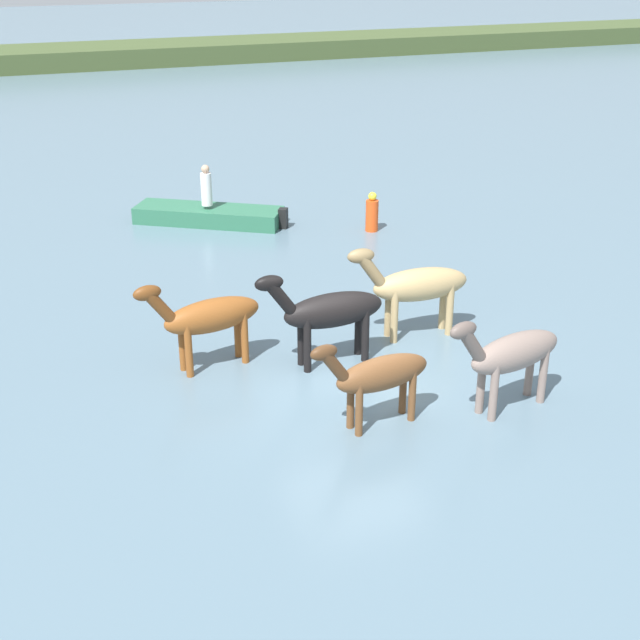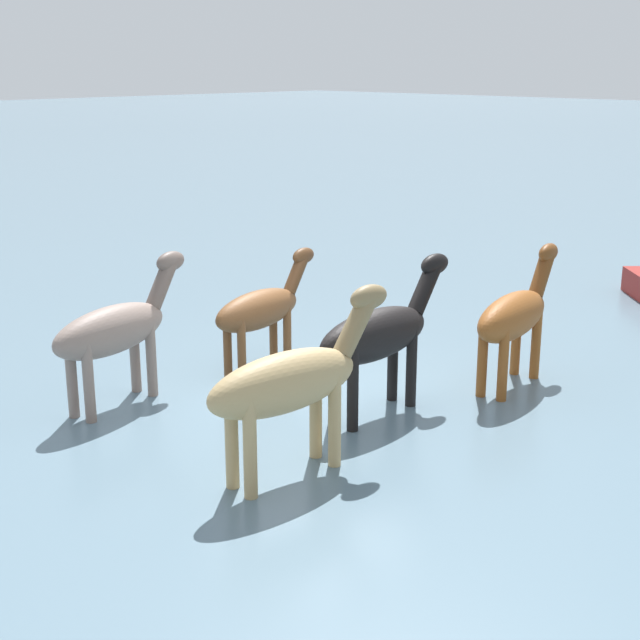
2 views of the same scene
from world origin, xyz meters
The scene contains 10 objects.
ground_plane centered at (0.00, 0.00, 0.00)m, with size 199.19×199.19×0.00m, color slate.
distant_shoreline centered at (0.00, 46.14, 0.00)m, with size 179.27×6.00×2.40m, color #3E4E29.
horse_lead centered at (-0.14, -1.31, 0.98)m, with size 2.30×0.75×1.77m.
horse_dark_mare centered at (-0.06, 1.17, 1.13)m, with size 2.62×0.66×2.04m.
horse_pinto_flank centered at (2.26, -1.63, 1.09)m, with size 2.57×0.99×1.99m.
horse_mid_herd centered at (-2.29, 1.85, 1.08)m, with size 2.54×0.90×1.96m.
horse_rear_stallion centered at (2.10, 1.73, 1.15)m, with size 2.68×0.75×2.08m.
boat_motor_center centered at (0.00, 10.86, 0.17)m, with size 4.28×3.34×0.73m.
person_boatman_standing centered at (-0.08, 10.77, 1.13)m, with size 0.32×0.32×1.19m.
buoy_channel_marker centered at (4.15, 8.50, 0.51)m, with size 0.36×0.36×1.14m.
Camera 1 is at (-5.69, -13.01, 7.79)m, focal length 48.36 mm.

